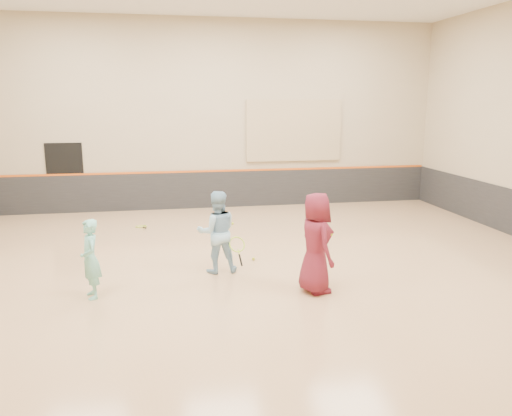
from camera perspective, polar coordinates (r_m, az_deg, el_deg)
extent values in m
cube|color=tan|center=(10.88, -2.29, -6.99)|extent=(15.00, 12.00, 0.20)
cube|color=tan|center=(16.26, -5.41, 10.48)|extent=(15.00, 0.02, 6.00)
cube|color=tan|center=(4.43, 8.42, 5.89)|extent=(15.00, 0.02, 6.00)
cube|color=#232326|center=(16.46, -5.23, 2.10)|extent=(14.90, 0.04, 1.20)
cube|color=#D85914|center=(16.36, -5.27, 4.23)|extent=(14.90, 0.03, 0.06)
cube|color=tan|center=(16.70, 4.37, 8.82)|extent=(3.20, 0.08, 2.00)
cube|color=black|center=(16.62, -20.93, 3.18)|extent=(1.10, 0.05, 2.20)
imported|color=#78D0C2|center=(9.37, -18.40, -5.55)|extent=(0.49, 0.60, 1.44)
imported|color=#92C3E3|center=(10.21, -4.48, -2.75)|extent=(0.85, 0.68, 1.70)
imported|color=maroon|center=(9.18, 6.86, -3.99)|extent=(0.73, 0.99, 1.86)
sphere|color=#CAD732|center=(11.12, -0.29, -5.83)|extent=(0.07, 0.07, 0.07)
sphere|color=#D6EB36|center=(9.06, 8.59, -2.98)|extent=(0.07, 0.07, 0.07)
sphere|color=#BFDC33|center=(14.28, -2.69, -1.76)|extent=(0.07, 0.07, 0.07)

